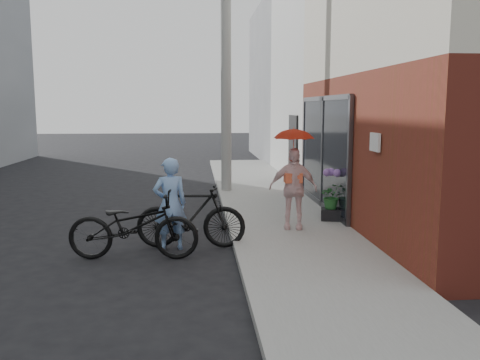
{
  "coord_description": "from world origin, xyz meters",
  "views": [
    {
      "loc": [
        0.27,
        -7.78,
        2.38
      ],
      "look_at": [
        1.05,
        1.1,
        1.1
      ],
      "focal_mm": 38.0,
      "sensor_mm": 36.0,
      "label": 1
    }
  ],
  "objects": [
    {
      "name": "east_building_far",
      "position": [
        7.2,
        16.0,
        3.5
      ],
      "size": [
        8.0,
        8.0,
        7.0
      ],
      "primitive_type": "cube",
      "color": "gray",
      "rests_on": "ground"
    },
    {
      "name": "officer",
      "position": [
        -0.17,
        0.62,
        0.78
      ],
      "size": [
        0.64,
        0.49,
        1.56
      ],
      "primitive_type": "imported",
      "rotation": [
        0.0,
        0.0,
        3.37
      ],
      "color": "#7FA9E3",
      "rests_on": "ground"
    },
    {
      "name": "planter",
      "position": [
        3.0,
        2.12,
        0.23
      ],
      "size": [
        0.5,
        0.5,
        0.22
      ],
      "primitive_type": "cube",
      "rotation": [
        0.0,
        0.0,
        -0.24
      ],
      "color": "black",
      "rests_on": "sidewalk"
    },
    {
      "name": "bike_right",
      "position": [
        0.17,
        0.69,
        0.56
      ],
      "size": [
        1.89,
        0.68,
        1.11
      ],
      "primitive_type": "imported",
      "rotation": [
        0.0,
        0.0,
        1.49
      ],
      "color": "black",
      "rests_on": "ground"
    },
    {
      "name": "potted_plant",
      "position": [
        3.0,
        2.12,
        0.6
      ],
      "size": [
        0.48,
        0.41,
        0.53
      ],
      "primitive_type": "imported",
      "color": "#29682D",
      "rests_on": "planter"
    },
    {
      "name": "curb",
      "position": [
        0.94,
        2.0,
        0.06
      ],
      "size": [
        0.12,
        24.0,
        0.12
      ],
      "primitive_type": "cube",
      "color": "#9E9E99",
      "rests_on": "ground"
    },
    {
      "name": "plaster_building",
      "position": [
        7.2,
        9.0,
        3.5
      ],
      "size": [
        8.0,
        6.0,
        7.0
      ],
      "primitive_type": "cube",
      "color": "silver",
      "rests_on": "ground"
    },
    {
      "name": "parasol",
      "position": [
        2.07,
        1.45,
        1.95
      ],
      "size": [
        0.72,
        0.72,
        0.63
      ],
      "primitive_type": "imported",
      "color": "red",
      "rests_on": "kimono_woman"
    },
    {
      "name": "sidewalk",
      "position": [
        2.1,
        2.0,
        0.06
      ],
      "size": [
        2.2,
        24.0,
        0.12
      ],
      "primitive_type": "cube",
      "color": "gray",
      "rests_on": "ground"
    },
    {
      "name": "ground",
      "position": [
        0.0,
        0.0,
        0.0
      ],
      "size": [
        80.0,
        80.0,
        0.0
      ],
      "primitive_type": "plane",
      "color": "black",
      "rests_on": "ground"
    },
    {
      "name": "utility_pole",
      "position": [
        1.1,
        6.0,
        3.5
      ],
      "size": [
        0.28,
        0.28,
        7.0
      ],
      "primitive_type": "cylinder",
      "color": "#9E9E99",
      "rests_on": "ground"
    },
    {
      "name": "kimono_woman",
      "position": [
        2.07,
        1.45,
        0.88
      ],
      "size": [
        0.95,
        0.54,
        1.52
      ],
      "primitive_type": "imported",
      "rotation": [
        0.0,
        0.0,
        -0.21
      ],
      "color": "#FFD6D5",
      "rests_on": "sidewalk"
    },
    {
      "name": "bike_left",
      "position": [
        -0.72,
        0.12,
        0.54
      ],
      "size": [
        2.09,
        0.86,
        1.07
      ],
      "primitive_type": "imported",
      "rotation": [
        0.0,
        0.0,
        1.49
      ],
      "color": "black",
      "rests_on": "ground"
    }
  ]
}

